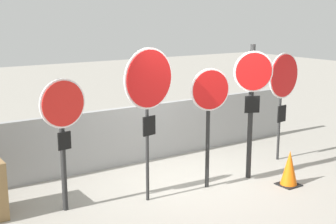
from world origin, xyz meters
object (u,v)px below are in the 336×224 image
stop_sign_2 (210,102)px  traffic_cone_0 (289,168)px  stop_sign_0 (63,120)px  stop_sign_3 (252,91)px  stop_sign_1 (149,87)px  stop_sign_4 (283,82)px

stop_sign_2 → traffic_cone_0: stop_sign_2 is taller
stop_sign_0 → traffic_cone_0: bearing=-25.0°
stop_sign_2 → stop_sign_3: bearing=8.6°
stop_sign_0 → stop_sign_3: bearing=-16.1°
stop_sign_1 → stop_sign_3: 2.06m
stop_sign_2 → traffic_cone_0: bearing=-17.5°
stop_sign_4 → traffic_cone_0: (-0.93, -1.09, -1.30)m
stop_sign_2 → stop_sign_3: 0.92m
stop_sign_1 → stop_sign_4: stop_sign_1 is taller
traffic_cone_0 → stop_sign_4: bearing=49.5°
stop_sign_1 → stop_sign_2: size_ratio=1.18×
stop_sign_3 → stop_sign_4: size_ratio=1.11×
stop_sign_0 → stop_sign_4: size_ratio=0.93×
stop_sign_0 → traffic_cone_0: stop_sign_0 is taller
stop_sign_2 → stop_sign_4: stop_sign_4 is taller
stop_sign_2 → traffic_cone_0: size_ratio=3.30×
stop_sign_0 → stop_sign_2: bearing=-18.2°
stop_sign_3 → traffic_cone_0: 1.48m
traffic_cone_0 → stop_sign_2: bearing=151.3°
stop_sign_0 → stop_sign_2: size_ratio=0.98×
stop_sign_1 → stop_sign_4: bearing=-3.6°
stop_sign_4 → stop_sign_0: bearing=172.5°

